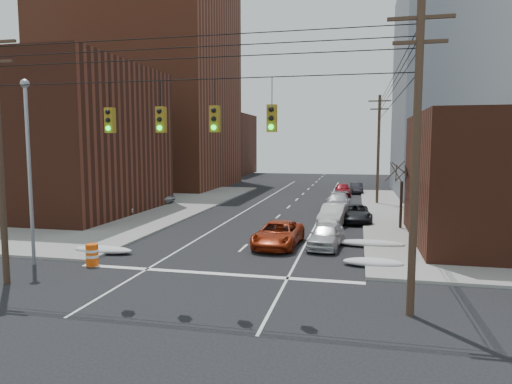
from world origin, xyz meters
The scene contains 27 objects.
ground centered at (0.00, 0.00, 0.00)m, with size 160.00×160.00×0.00m, color black.
sidewalk_nw centered at (-27.00, 27.00, 0.07)m, with size 40.00×40.00×0.15m, color gray.
building_brick_tall centered at (-24.00, 48.00, 15.00)m, with size 24.00×20.00×30.00m, color brown.
building_brick_near centered at (-22.00, 22.00, 6.50)m, with size 20.00×16.00×13.00m, color #512418.
building_brick_far centered at (-26.00, 74.00, 6.00)m, with size 22.00×18.00×12.00m, color #512418.
building_office centered at (22.00, 44.00, 12.50)m, with size 22.00×20.00×25.00m, color gray.
building_glass centered at (24.00, 70.00, 11.00)m, with size 20.00×18.00×22.00m, color gray.
utility_pole_right centered at (8.50, 3.00, 5.78)m, with size 2.20×0.28×11.00m.
utility_pole_far centered at (8.50, 34.00, 5.78)m, with size 2.20×0.28×11.00m.
traffic_signals centered at (0.10, 2.97, 7.17)m, with size 17.00×0.42×2.02m.
street_light centered at (-9.50, 6.00, 5.54)m, with size 0.44×0.44×9.32m.
bare_tree centered at (9.59, 20.00, 2.32)m, with size 2.09×2.20×4.93m.
snow_nw centered at (-7.40, 9.00, 0.21)m, with size 3.50×1.08×0.42m, color silver.
snow_ne centered at (7.40, 9.50, 0.21)m, with size 3.00×1.08×0.42m, color silver.
snow_east_far centered at (7.40, 14.00, 0.21)m, with size 4.00×1.08×0.42m, color silver.
red_pickup centered at (1.94, 12.95, 0.74)m, with size 2.46×5.33×1.48m, color #96270D.
parked_car_a centered at (4.80, 13.19, 0.75)m, with size 1.76×4.38×1.49m, color silver.
parked_car_b centered at (4.80, 20.76, 0.79)m, with size 1.67×4.80×1.58m, color silver.
parked_car_c centered at (6.40, 22.71, 0.70)m, with size 2.33×5.04×1.40m, color black.
parked_car_d centered at (4.80, 28.55, 0.79)m, with size 2.22×5.46×1.58m, color #A7A8AC.
parked_car_e centered at (4.80, 40.96, 0.76)m, with size 1.80×4.47×1.52m, color maroon.
parked_car_f centered at (6.40, 44.08, 0.67)m, with size 1.41×4.05×1.33m, color black.
lot_car_a centered at (-14.34, 21.19, 0.90)m, with size 1.58×4.52×1.49m, color silver.
lot_car_b centered at (-13.85, 29.17, 0.81)m, with size 2.20×4.78×1.33m, color #ADADB2.
lot_car_c centered at (-18.82, 18.22, 0.93)m, with size 2.19×5.39×1.56m, color black.
lot_car_d centered at (-17.33, 28.27, 0.83)m, with size 1.60×3.98×1.36m, color silver.
construction_barrel centered at (-6.50, 6.50, 0.58)m, with size 0.82×0.82×1.12m.
Camera 1 is at (6.55, -13.73, 6.18)m, focal length 32.00 mm.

